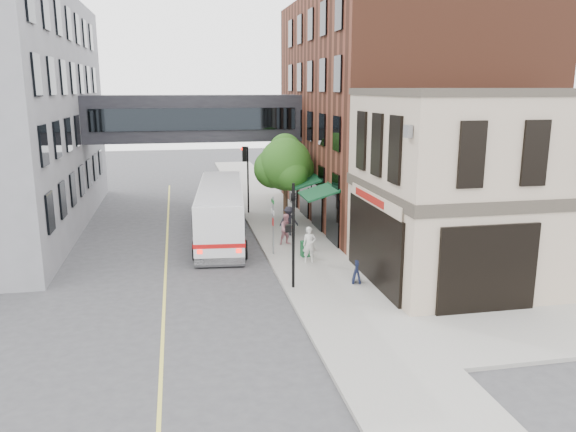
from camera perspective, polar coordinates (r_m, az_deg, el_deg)
name	(u,v)px	position (r m, az deg, el deg)	size (l,w,h in m)	color
ground	(294,309)	(22.31, 0.58, -9.39)	(120.00, 120.00, 0.00)	#38383A
sidewalk_main	(279,223)	(35.77, -0.88, -0.67)	(4.00, 60.00, 0.15)	gray
corner_building	(484,187)	(26.19, 19.27, 2.83)	(10.19, 8.12, 8.45)	tan
brick_building	(396,111)	(37.99, 10.93, 10.44)	(13.76, 18.00, 14.00)	#562A1B
skyway_bridge	(194,118)	(38.27, -9.51, 9.78)	(14.00, 3.18, 3.00)	black
traffic_signal_near	(293,223)	(23.33, 0.47, -0.69)	(0.44, 0.22, 4.60)	black
traffic_signal_far	(246,166)	(37.82, -4.32, 5.07)	(0.53, 0.28, 4.50)	black
street_sign_pole	(273,220)	(28.36, -1.53, -0.42)	(0.08, 0.75, 3.00)	gray
street_tree	(285,164)	(34.34, -0.34, 5.28)	(3.80, 3.20, 5.60)	#382619
lane_marking	(167,246)	(31.37, -12.22, -3.04)	(0.12, 40.00, 0.01)	#D8CC4C
bus	(221,210)	(32.14, -6.84, 0.64)	(3.58, 11.41, 3.02)	silver
pedestrian_a	(309,245)	(27.27, 2.18, -2.93)	(0.64, 0.42, 1.76)	silver
pedestrian_b	(287,229)	(30.34, -0.13, -1.36)	(0.82, 0.64, 1.69)	#C47F8A
pedestrian_c	(289,221)	(32.20, 0.07, -0.51)	(1.10, 0.63, 1.70)	black
newspaper_box	(305,249)	(28.32, 1.76, -3.34)	(0.40, 0.35, 0.80)	#135429
sandwich_board	(357,272)	(24.74, 6.98, -5.68)	(0.34, 0.53, 0.94)	black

